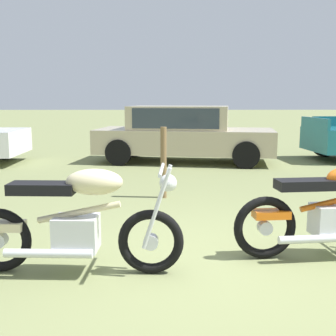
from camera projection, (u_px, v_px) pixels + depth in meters
name	position (u px, v px, depth m)	size (l,w,h in m)	color
ground_plane	(209.00, 264.00, 4.19)	(120.00, 120.00, 0.00)	olive
motorcycle_cream	(77.00, 222.00, 3.92)	(2.03, 0.64, 1.02)	black
motorcycle_orange	(333.00, 211.00, 4.36)	(2.03, 0.65, 1.02)	black
car_beige	(182.00, 131.00, 10.87)	(4.68, 2.44, 1.43)	#BCAD8C
fence_post_wooden	(164.00, 163.00, 6.94)	(0.10, 0.10, 1.16)	brown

